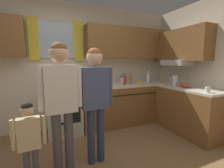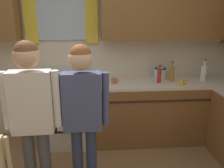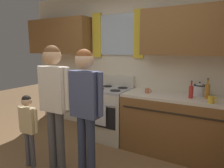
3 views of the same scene
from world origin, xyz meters
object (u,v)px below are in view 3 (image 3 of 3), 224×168
at_px(bottle_oil_amber, 207,91).
at_px(small_child, 28,123).
at_px(bottle_sauce_red, 191,92).
at_px(adult_holding_child, 54,94).
at_px(stovetop_kettle, 199,89).
at_px(stove_oven, 111,112).
at_px(adult_in_plaid, 85,99).
at_px(mug_mustard_yellow, 211,100).
at_px(cup_terracotta, 147,91).

relative_size(bottle_oil_amber, small_child, 0.29).
height_order(bottle_sauce_red, bottle_oil_amber, bottle_oil_amber).
height_order(bottle_oil_amber, adult_holding_child, adult_holding_child).
height_order(bottle_oil_amber, stovetop_kettle, bottle_oil_amber).
bearing_deg(stove_oven, bottle_sauce_red, -2.82).
bearing_deg(bottle_sauce_red, adult_in_plaid, -133.89).
bearing_deg(adult_holding_child, small_child, -158.17).
xyz_separation_m(bottle_sauce_red, mug_mustard_yellow, (0.27, -0.16, -0.05)).
bearing_deg(adult_holding_child, adult_in_plaid, 7.81).
distance_m(stovetop_kettle, adult_holding_child, 2.05).
distance_m(bottle_oil_amber, adult_in_plaid, 1.66).
height_order(mug_mustard_yellow, small_child, small_child).
distance_m(stovetop_kettle, adult_in_plaid, 1.69).
bearing_deg(cup_terracotta, stovetop_kettle, 16.60).
distance_m(cup_terracotta, small_child, 1.76).
xyz_separation_m(stove_oven, stovetop_kettle, (1.39, 0.16, 0.53)).
xyz_separation_m(cup_terracotta, small_child, (-1.18, -1.27, -0.32)).
distance_m(bottle_sauce_red, mug_mustard_yellow, 0.31).
relative_size(adult_in_plaid, small_child, 1.59).
bearing_deg(stovetop_kettle, bottle_oil_amber, -53.98).
distance_m(mug_mustard_yellow, stovetop_kettle, 0.43).
xyz_separation_m(bottle_oil_amber, adult_in_plaid, (-1.22, -1.13, -0.02)).
bearing_deg(adult_holding_child, bottle_oil_amber, 35.61).
bearing_deg(adult_holding_child, mug_mustard_yellow, 29.17).
bearing_deg(stovetop_kettle, mug_mustard_yellow, -63.94).
relative_size(stove_oven, stovetop_kettle, 4.02).
bearing_deg(stove_oven, adult_in_plaid, -75.60).
relative_size(stove_oven, bottle_sauce_red, 4.48).
relative_size(bottle_sauce_red, cup_terracotta, 2.26).
relative_size(bottle_oil_amber, cup_terracotta, 2.63).
xyz_separation_m(stove_oven, adult_in_plaid, (0.29, -1.13, 0.53)).
distance_m(bottle_sauce_red, cup_terracotta, 0.64).
relative_size(adult_holding_child, adult_in_plaid, 1.03).
relative_size(stove_oven, cup_terracotta, 10.11).
relative_size(adult_holding_child, small_child, 1.64).
bearing_deg(bottle_sauce_red, stove_oven, 177.18).
xyz_separation_m(mug_mustard_yellow, stovetop_kettle, (-0.19, 0.38, 0.05)).
xyz_separation_m(stove_oven, cup_terracotta, (0.68, -0.05, 0.47)).
bearing_deg(small_child, stove_oven, 69.22).
height_order(bottle_sauce_red, small_child, bottle_sauce_red).
bearing_deg(adult_in_plaid, stovetop_kettle, 49.38).
distance_m(stovetop_kettle, small_child, 2.44).
bearing_deg(stovetop_kettle, cup_terracotta, -163.40).
bearing_deg(stove_oven, stovetop_kettle, 6.59).
distance_m(bottle_sauce_red, adult_holding_child, 1.84).
height_order(bottle_sauce_red, mug_mustard_yellow, bottle_sauce_red).
xyz_separation_m(cup_terracotta, adult_in_plaid, (-0.39, -1.07, 0.05)).
height_order(mug_mustard_yellow, adult_in_plaid, adult_in_plaid).
xyz_separation_m(stovetop_kettle, small_child, (-1.90, -1.49, -0.37)).
bearing_deg(adult_holding_child, stove_oven, 82.67).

